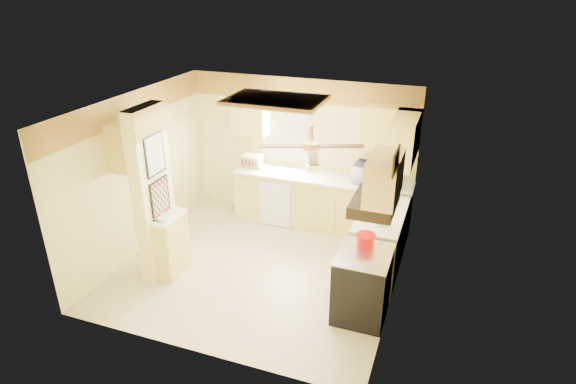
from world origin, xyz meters
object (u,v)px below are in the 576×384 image
at_px(microwave, 372,174).
at_px(dutch_oven, 366,240).
at_px(bowl, 161,218).
at_px(stove, 362,284).
at_px(kettle, 381,218).

height_order(microwave, dutch_oven, microwave).
bearing_deg(dutch_oven, microwave, 98.75).
bearing_deg(bowl, microwave, 42.19).
relative_size(stove, bowl, 4.38).
height_order(bowl, dutch_oven, dutch_oven).
distance_m(bowl, kettle, 3.03).
xyz_separation_m(stove, kettle, (0.06, 0.75, 0.59)).
relative_size(bowl, kettle, 0.90).
relative_size(microwave, bowl, 2.76).
height_order(dutch_oven, kettle, kettle).
relative_size(stove, dutch_oven, 3.68).
relative_size(stove, microwave, 1.59).
bearing_deg(stove, microwave, 98.84).
height_order(stove, microwave, microwave).
height_order(bowl, kettle, kettle).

